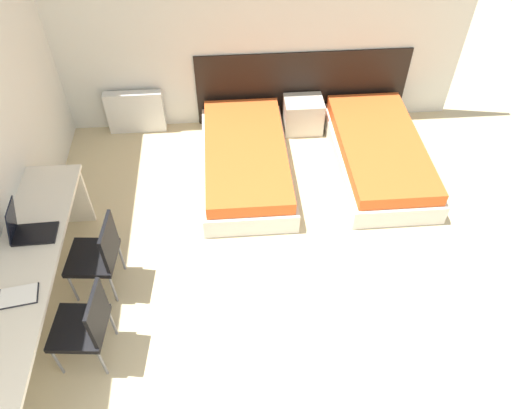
{
  "coord_description": "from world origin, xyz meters",
  "views": [
    {
      "loc": [
        -0.26,
        -0.73,
        3.95
      ],
      "look_at": [
        0.0,
        2.53,
        0.55
      ],
      "focal_mm": 35.0,
      "sensor_mm": 36.0,
      "label": 1
    }
  ],
  "objects": [
    {
      "name": "desk",
      "position": [
        -1.91,
        1.77,
        0.62
      ],
      "size": [
        0.52,
        2.44,
        0.77
      ],
      "color": "beige",
      "rests_on": "ground_plane"
    },
    {
      "name": "radiator",
      "position": [
        -1.35,
        4.5,
        0.28
      ],
      "size": [
        0.71,
        0.12,
        0.56
      ],
      "color": "silver",
      "rests_on": "ground_plane"
    },
    {
      "name": "laptop",
      "position": [
        -1.93,
        2.11,
        0.84
      ],
      "size": [
        0.36,
        0.25,
        0.36
      ],
      "rotation": [
        0.0,
        0.0,
        0.03
      ],
      "color": "black",
      "rests_on": "desk"
    },
    {
      "name": "nightstand",
      "position": [
        0.74,
        4.37,
        0.21
      ],
      "size": [
        0.48,
        0.37,
        0.43
      ],
      "color": "beige",
      "rests_on": "ground_plane"
    },
    {
      "name": "bed_near_door",
      "position": [
        1.51,
        3.58,
        0.19
      ],
      "size": [
        0.99,
        1.94,
        0.39
      ],
      "color": "silver",
      "rests_on": "ground_plane"
    },
    {
      "name": "open_notebook",
      "position": [
        -1.87,
        1.5,
        0.78
      ],
      "size": [
        0.31,
        0.23,
        0.02
      ],
      "rotation": [
        0.0,
        0.0,
        0.16
      ],
      "color": "black",
      "rests_on": "desk"
    },
    {
      "name": "headboard_panel",
      "position": [
        0.74,
        4.59,
        0.48
      ],
      "size": [
        2.63,
        0.03,
        0.96
      ],
      "color": "black",
      "rests_on": "ground_plane"
    },
    {
      "name": "chair_near_laptop",
      "position": [
        -1.44,
        2.12,
        0.47
      ],
      "size": [
        0.46,
        0.46,
        0.83
      ],
      "rotation": [
        0.0,
        0.0,
        -0.09
      ],
      "color": "black",
      "rests_on": "ground_plane"
    },
    {
      "name": "chair_near_notebook",
      "position": [
        -1.44,
        1.41,
        0.47
      ],
      "size": [
        0.46,
        0.46,
        0.83
      ],
      "rotation": [
        0.0,
        0.0,
        -0.1
      ],
      "color": "black",
      "rests_on": "ground_plane"
    },
    {
      "name": "bed_near_window",
      "position": [
        -0.04,
        3.58,
        0.19
      ],
      "size": [
        0.99,
        1.94,
        0.39
      ],
      "color": "silver",
      "rests_on": "ground_plane"
    },
    {
      "name": "wall_back",
      "position": [
        0.0,
        4.62,
        1.35
      ],
      "size": [
        5.35,
        0.05,
        2.7
      ],
      "color": "silver",
      "rests_on": "ground_plane"
    }
  ]
}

